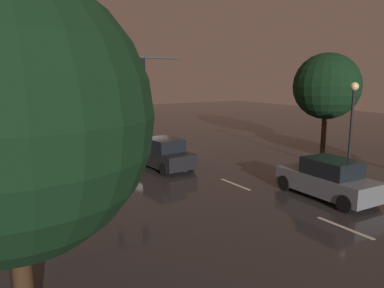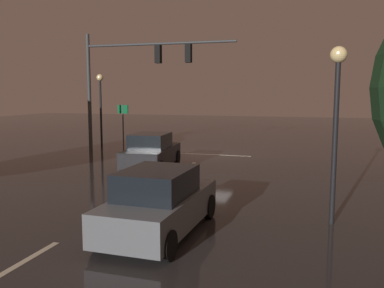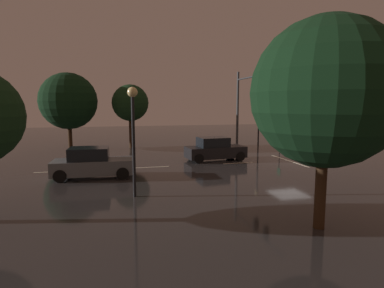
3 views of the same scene
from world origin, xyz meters
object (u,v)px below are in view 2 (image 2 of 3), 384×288
object	(u,v)px
car_distant	(159,203)
traffic_signal_assembly	(133,70)
street_lamp_right_kerb	(100,96)
street_lamp_left_kerb	(337,101)
car_approaching	(151,152)
route_sign	(123,115)

from	to	relation	value
car_distant	traffic_signal_assembly	bearing A→B (deg)	-62.66
street_lamp_right_kerb	street_lamp_left_kerb	bearing A→B (deg)	138.05
traffic_signal_assembly	street_lamp_right_kerb	world-z (taller)	traffic_signal_assembly
street_lamp_right_kerb	car_distant	bearing A→B (deg)	123.70
car_approaching	route_sign	bearing A→B (deg)	-56.37
car_approaching	street_lamp_right_kerb	world-z (taller)	street_lamp_right_kerb
traffic_signal_assembly	car_approaching	distance (m)	6.33
car_approaching	car_distant	size ratio (longest dim) A/B	1.02
street_lamp_left_kerb	route_sign	size ratio (longest dim) A/B	1.72
car_approaching	street_lamp_left_kerb	size ratio (longest dim) A/B	0.94
car_distant	street_lamp_right_kerb	xyz separation A→B (m)	(9.82, -14.73, 2.59)
car_distant	street_lamp_right_kerb	world-z (taller)	street_lamp_right_kerb
car_approaching	route_sign	distance (m)	10.15
street_lamp_left_kerb	street_lamp_right_kerb	size ratio (longest dim) A/B	1.00
street_lamp_right_kerb	route_sign	world-z (taller)	street_lamp_right_kerb
car_distant	street_lamp_left_kerb	world-z (taller)	street_lamp_left_kerb
car_approaching	street_lamp_left_kerb	bearing A→B (deg)	141.57
car_approaching	street_lamp_right_kerb	distance (m)	9.28
traffic_signal_assembly	route_sign	bearing A→B (deg)	-57.22
traffic_signal_assembly	route_sign	xyz separation A→B (m)	(2.84, -4.42, -2.89)
traffic_signal_assembly	street_lamp_right_kerb	size ratio (longest dim) A/B	1.87
street_lamp_left_kerb	route_sign	xyz separation A→B (m)	(13.47, -14.65, -1.37)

